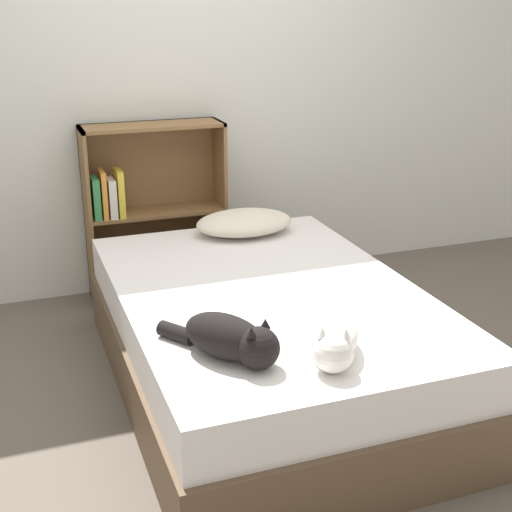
{
  "coord_description": "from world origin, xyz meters",
  "views": [
    {
      "loc": [
        -1.03,
        -2.68,
        1.67
      ],
      "look_at": [
        0.0,
        0.14,
        0.58
      ],
      "focal_mm": 50.0,
      "sensor_mm": 36.0,
      "label": 1
    }
  ],
  "objects_px": {
    "bed": "(267,339)",
    "bookshelf": "(149,208)",
    "pillow": "(244,223)",
    "cat_light": "(333,337)",
    "cat_dark": "(232,339)"
  },
  "relations": [
    {
      "from": "cat_dark",
      "to": "bookshelf",
      "type": "relative_size",
      "value": 0.45
    },
    {
      "from": "bed",
      "to": "cat_dark",
      "type": "bearing_deg",
      "value": -121.77
    },
    {
      "from": "bed",
      "to": "bookshelf",
      "type": "bearing_deg",
      "value": 101.01
    },
    {
      "from": "cat_light",
      "to": "cat_dark",
      "type": "xyz_separation_m",
      "value": [
        -0.34,
        0.1,
        0.01
      ]
    },
    {
      "from": "pillow",
      "to": "cat_light",
      "type": "relative_size",
      "value": 1.09
    },
    {
      "from": "bed",
      "to": "bookshelf",
      "type": "distance_m",
      "value": 1.34
    },
    {
      "from": "cat_light",
      "to": "cat_dark",
      "type": "relative_size",
      "value": 1.05
    },
    {
      "from": "bed",
      "to": "cat_light",
      "type": "height_order",
      "value": "cat_light"
    },
    {
      "from": "bookshelf",
      "to": "bed",
      "type": "bearing_deg",
      "value": -78.99
    },
    {
      "from": "cat_light",
      "to": "cat_dark",
      "type": "distance_m",
      "value": 0.36
    },
    {
      "from": "bed",
      "to": "pillow",
      "type": "bearing_deg",
      "value": 78.34
    },
    {
      "from": "bookshelf",
      "to": "cat_light",
      "type": "bearing_deg",
      "value": -82.7
    },
    {
      "from": "bed",
      "to": "cat_dark",
      "type": "relative_size",
      "value": 4.27
    },
    {
      "from": "cat_light",
      "to": "bookshelf",
      "type": "bearing_deg",
      "value": -146.61
    },
    {
      "from": "bed",
      "to": "cat_light",
      "type": "relative_size",
      "value": 4.05
    }
  ]
}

